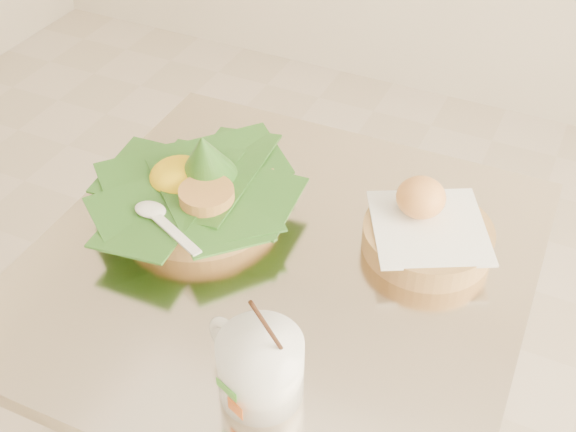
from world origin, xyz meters
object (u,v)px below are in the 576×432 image
at_px(bread_basket, 426,230).
at_px(coffee_mug, 259,365).
at_px(cafe_table, 281,355).
at_px(rice_basket, 198,187).

relative_size(bread_basket, coffee_mug, 1.24).
distance_m(cafe_table, rice_basket, 0.31).
height_order(cafe_table, rice_basket, rice_basket).
bearing_deg(coffee_mug, bread_basket, 72.81).
height_order(cafe_table, bread_basket, bread_basket).
xyz_separation_m(rice_basket, coffee_mug, (0.24, -0.26, 0.01)).
relative_size(rice_basket, bread_basket, 1.42).
bearing_deg(bread_basket, cafe_table, -146.01).
height_order(rice_basket, coffee_mug, coffee_mug).
distance_m(bread_basket, coffee_mug, 0.35).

